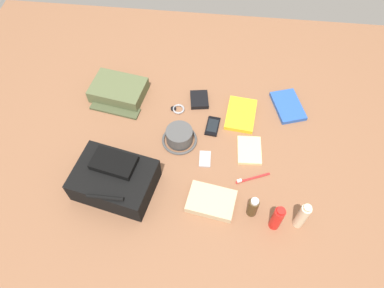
% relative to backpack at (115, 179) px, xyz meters
% --- Properties ---
extents(ground_plane, '(2.64, 2.02, 0.02)m').
position_rel_backpack_xyz_m(ground_plane, '(-0.31, -0.23, -0.08)').
color(ground_plane, brown).
rests_on(ground_plane, ground).
extents(backpack, '(0.38, 0.31, 0.15)m').
position_rel_backpack_xyz_m(backpack, '(0.00, 0.00, 0.00)').
color(backpack, black).
rests_on(backpack, ground_plane).
extents(toiletry_pouch, '(0.30, 0.27, 0.07)m').
position_rel_backpack_xyz_m(toiletry_pouch, '(0.10, -0.52, -0.03)').
color(toiletry_pouch, '#56603D').
rests_on(toiletry_pouch, ground_plane).
extents(bucket_hat, '(0.17, 0.17, 0.08)m').
position_rel_backpack_xyz_m(bucket_hat, '(-0.25, -0.27, -0.03)').
color(bucket_hat, '#4C4C4C').
rests_on(bucket_hat, ground_plane).
extents(lotion_bottle, '(0.04, 0.04, 0.17)m').
position_rel_backpack_xyz_m(lotion_bottle, '(-0.79, 0.09, 0.02)').
color(lotion_bottle, beige).
rests_on(lotion_bottle, ground_plane).
extents(sunscreen_spray, '(0.04, 0.04, 0.16)m').
position_rel_backpack_xyz_m(sunscreen_spray, '(-0.69, 0.11, 0.01)').
color(sunscreen_spray, red).
rests_on(sunscreen_spray, ground_plane).
extents(cologne_bottle, '(0.04, 0.04, 0.12)m').
position_rel_backpack_xyz_m(cologne_bottle, '(-0.59, 0.06, -0.01)').
color(cologne_bottle, '#473319').
rests_on(cologne_bottle, ground_plane).
extents(paperback_novel, '(0.19, 0.23, 0.02)m').
position_rel_backpack_xyz_m(paperback_novel, '(-0.77, -0.53, -0.06)').
color(paperback_novel, blue).
rests_on(paperback_novel, ground_plane).
extents(travel_guidebook, '(0.16, 0.22, 0.02)m').
position_rel_backpack_xyz_m(travel_guidebook, '(-0.53, -0.45, -0.06)').
color(travel_guidebook, yellow).
rests_on(travel_guidebook, ground_plane).
extents(cell_phone, '(0.07, 0.12, 0.01)m').
position_rel_backpack_xyz_m(cell_phone, '(-0.40, -0.37, -0.06)').
color(cell_phone, black).
rests_on(cell_phone, ground_plane).
extents(media_player, '(0.06, 0.09, 0.01)m').
position_rel_backpack_xyz_m(media_player, '(-0.38, -0.18, -0.06)').
color(media_player, '#B7B7BC').
rests_on(media_player, ground_plane).
extents(wristwatch, '(0.07, 0.06, 0.01)m').
position_rel_backpack_xyz_m(wristwatch, '(-0.21, -0.46, -0.06)').
color(wristwatch, '#99999E').
rests_on(wristwatch, ground_plane).
extents(toothbrush, '(0.15, 0.07, 0.02)m').
position_rel_backpack_xyz_m(toothbrush, '(-0.59, -0.10, -0.06)').
color(toothbrush, red).
rests_on(toothbrush, ground_plane).
extents(wallet, '(0.11, 0.12, 0.02)m').
position_rel_backpack_xyz_m(wallet, '(-0.32, -0.53, -0.05)').
color(wallet, black).
rests_on(wallet, ground_plane).
extents(notepad, '(0.12, 0.16, 0.02)m').
position_rel_backpack_xyz_m(notepad, '(-0.58, -0.25, -0.06)').
color(notepad, beige).
rests_on(notepad, ground_plane).
extents(folded_towel, '(0.22, 0.17, 0.04)m').
position_rel_backpack_xyz_m(folded_towel, '(-0.42, 0.04, -0.05)').
color(folded_towel, '#C6B289').
rests_on(folded_towel, ground_plane).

